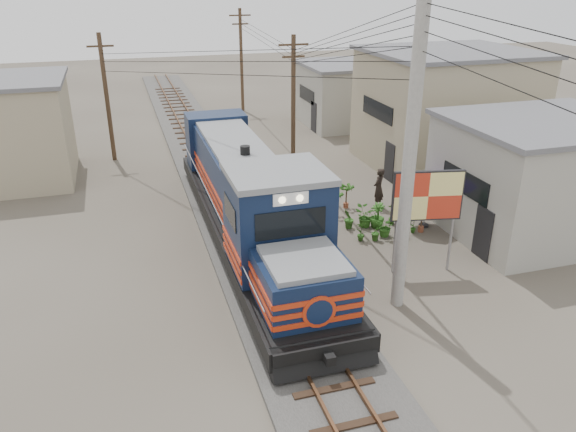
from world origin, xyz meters
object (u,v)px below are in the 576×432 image
object	(u,v)px
vendor	(379,188)
billboard	(427,198)
locomotive	(250,201)
market_umbrella	(428,182)

from	to	relation	value
vendor	billboard	bearing A→B (deg)	39.34
locomotive	vendor	distance (m)	6.75
vendor	locomotive	bearing A→B (deg)	-23.24
market_umbrella	vendor	bearing A→B (deg)	111.19
billboard	market_umbrella	size ratio (longest dim) A/B	1.59
market_umbrella	vendor	size ratio (longest dim) A/B	1.29
locomotive	market_umbrella	xyz separation A→B (m)	(7.38, -0.56, 0.17)
billboard	vendor	world-z (taller)	billboard
locomotive	vendor	size ratio (longest dim) A/B	9.13
market_umbrella	vendor	xyz separation A→B (m)	(-0.97, 2.50, -1.06)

